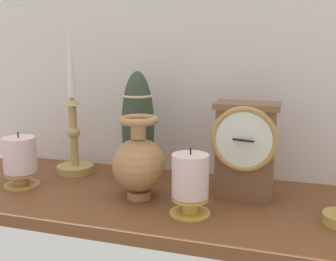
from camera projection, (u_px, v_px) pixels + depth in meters
ground_plane at (151, 200)px, 84.45cm from camera, size 100.00×36.00×2.40cm
back_wall at (176, 38)px, 94.91cm from camera, size 120.00×2.00×65.00cm
mantel_clock at (245, 148)px, 80.64cm from camera, size 13.06×9.09×19.63cm
candlestick_tall_left at (73, 124)px, 96.74cm from camera, size 8.95×8.95×39.63cm
brass_vase_bulbous at (139, 162)px, 80.73cm from camera, size 10.92×10.92×17.04cm
pillar_candle_front at (20, 160)px, 88.41cm from camera, size 7.81×7.81×12.27cm
pillar_candle_near_clock at (190, 182)px, 73.10cm from camera, size 7.57×7.57×12.65cm
tall_ceramic_vase at (138, 126)px, 91.45cm from camera, size 7.48×7.48×25.26cm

